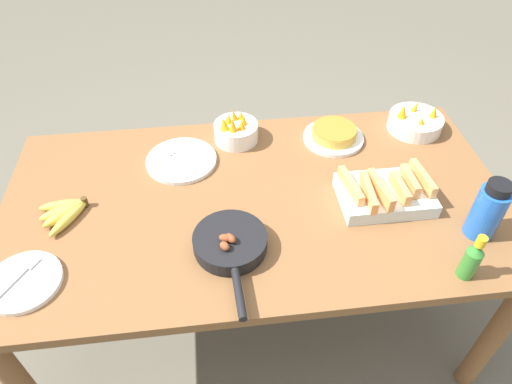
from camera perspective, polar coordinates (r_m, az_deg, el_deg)
name	(u,v)px	position (r m, az deg, el deg)	size (l,w,h in m)	color
ground_plane	(256,313)	(2.11, 0.00, -14.88)	(14.00, 14.00, 0.00)	#666051
dining_table	(256,217)	(1.60, 0.00, -3.08)	(1.70, 0.90, 0.72)	brown
banana_bunch	(66,211)	(1.59, -22.71, -2.25)	(0.16, 0.17, 0.04)	gold
melon_tray	(385,193)	(1.57, 15.88, -0.12)	(0.30, 0.21, 0.10)	silver
skillet	(230,244)	(1.37, -3.23, -6.47)	(0.22, 0.38, 0.08)	black
frittata_plate_center	(334,135)	(1.80, 9.70, 7.07)	(0.23, 0.23, 0.05)	white
empty_plate_near_front	(181,160)	(1.70, -9.31, 3.91)	(0.26, 0.26, 0.02)	white
empty_plate_far_left	(24,282)	(1.46, -27.05, -9.99)	(0.21, 0.21, 0.02)	white
fruit_bowl_mango	(236,131)	(1.76, -2.54, 7.69)	(0.17, 0.17, 0.12)	white
fruit_bowl_citrus	(415,122)	(1.93, 19.26, 8.28)	(0.21, 0.21, 0.11)	white
water_bottle	(488,211)	(1.53, 27.01, -2.08)	(0.09, 0.09, 0.21)	blue
hot_sauce_bottle	(472,259)	(1.41, 25.38, -7.59)	(0.05, 0.05, 0.16)	#337F2D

